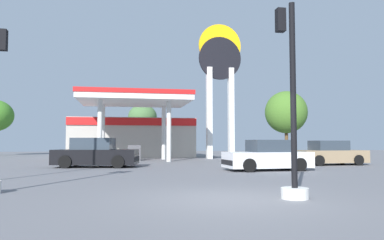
% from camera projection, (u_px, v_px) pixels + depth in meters
% --- Properties ---
extents(ground_plane, '(90.00, 90.00, 0.00)m').
position_uv_depth(ground_plane, '(234.00, 199.00, 8.47)').
color(ground_plane, slate).
rests_on(ground_plane, ground).
extents(gas_station, '(10.27, 12.53, 4.74)m').
position_uv_depth(gas_station, '(132.00, 134.00, 31.34)').
color(gas_station, '#ADA89E').
rests_on(gas_station, ground).
extents(station_pole_sign, '(3.45, 0.56, 10.82)m').
position_uv_depth(station_pole_sign, '(220.00, 75.00, 29.30)').
color(station_pole_sign, white).
rests_on(station_pole_sign, ground).
extents(car_0, '(4.54, 2.53, 1.54)m').
position_uv_depth(car_0, '(96.00, 154.00, 19.25)').
color(car_0, black).
rests_on(car_0, ground).
extents(car_1, '(4.05, 1.97, 1.42)m').
position_uv_depth(car_1, '(268.00, 156.00, 17.08)').
color(car_1, black).
rests_on(car_1, ground).
extents(car_2, '(3.93, 1.82, 1.40)m').
position_uv_depth(car_2, '(330.00, 154.00, 21.15)').
color(car_2, black).
rests_on(car_2, ground).
extents(traffic_signal_0, '(0.65, 0.68, 4.68)m').
position_uv_depth(traffic_signal_0, '(292.00, 128.00, 8.65)').
color(traffic_signal_0, silver).
rests_on(traffic_signal_0, ground).
extents(tree_1, '(3.05, 3.05, 5.31)m').
position_uv_depth(tree_1, '(143.00, 117.00, 38.94)').
color(tree_1, brown).
rests_on(tree_1, ground).
extents(tree_2, '(4.75, 4.75, 7.11)m').
position_uv_depth(tree_2, '(286.00, 112.00, 41.53)').
color(tree_2, brown).
rests_on(tree_2, ground).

